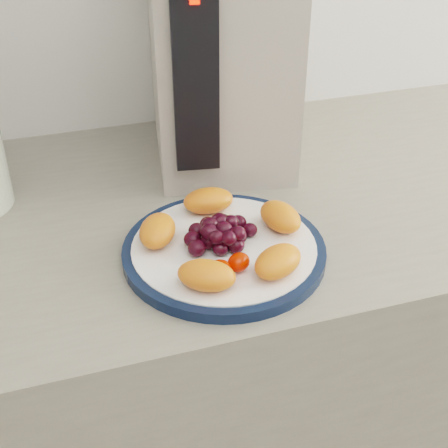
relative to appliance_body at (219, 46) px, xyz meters
name	(u,v)px	position (x,y,z in m)	size (l,w,h in m)	color
counter	(188,406)	(-0.11, -0.15, -0.63)	(3.50, 0.60, 0.90)	gray
cabinet_face	(188,417)	(-0.11, -0.15, -0.66)	(3.48, 0.58, 0.84)	#93614B
plate_rim	(224,251)	(-0.08, -0.29, -0.17)	(0.26, 0.26, 0.01)	#0D1C36
plate_face	(224,250)	(-0.08, -0.29, -0.17)	(0.24, 0.24, 0.02)	white
appliance_body	(219,46)	(0.00, 0.00, 0.00)	(0.21, 0.29, 0.36)	#AEA397
appliance_panel	(196,78)	(-0.08, -0.14, 0.01)	(0.06, 0.02, 0.27)	black
appliance_led	(195,1)	(-0.08, -0.15, 0.11)	(0.01, 0.01, 0.01)	#FF0C05
fruit_plate	(224,236)	(-0.08, -0.30, -0.15)	(0.23, 0.22, 0.04)	orange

